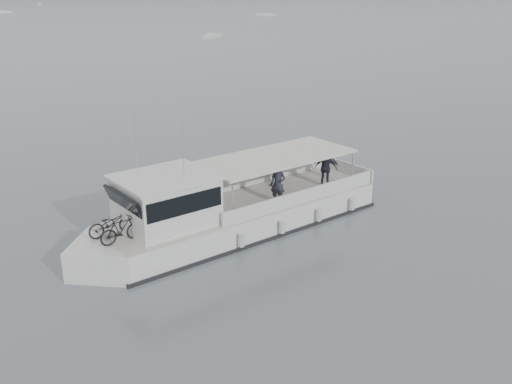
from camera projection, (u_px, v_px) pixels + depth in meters
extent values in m
plane|color=slate|center=(275.00, 236.00, 23.91)|extent=(1400.00, 1400.00, 0.00)
cube|color=white|center=(245.00, 218.00, 24.54)|extent=(12.86, 8.19, 1.36)
cube|color=white|center=(108.00, 258.00, 20.87)|extent=(3.11, 3.11, 1.36)
cube|color=beige|center=(245.00, 203.00, 24.30)|extent=(12.86, 8.19, 0.06)
cube|color=black|center=(245.00, 226.00, 24.68)|extent=(13.10, 8.39, 0.19)
cube|color=white|center=(256.00, 178.00, 26.49)|extent=(7.70, 3.52, 0.63)
cube|color=white|center=(303.00, 197.00, 24.10)|extent=(7.70, 3.52, 0.63)
cube|color=white|center=(346.00, 168.00, 27.83)|extent=(1.46, 3.11, 0.63)
cube|color=white|center=(166.00, 202.00, 21.78)|extent=(4.22, 3.95, 1.89)
cube|color=black|center=(127.00, 208.00, 20.78)|extent=(1.61, 2.63, 1.21)
cube|color=black|center=(166.00, 194.00, 21.67)|extent=(4.04, 3.91, 0.73)
cube|color=white|center=(165.00, 177.00, 21.44)|extent=(4.50, 4.23, 0.10)
cube|color=silver|center=(275.00, 157.00, 24.69)|extent=(7.79, 5.78, 0.08)
cylinder|color=silver|center=(233.00, 202.00, 21.95)|extent=(0.08, 0.08, 1.73)
cylinder|color=silver|center=(192.00, 183.00, 24.11)|extent=(0.08, 0.08, 1.73)
cylinder|color=silver|center=(352.00, 169.00, 25.86)|extent=(0.08, 0.08, 1.73)
cylinder|color=silver|center=(308.00, 155.00, 28.02)|extent=(0.08, 0.08, 1.73)
cylinder|color=silver|center=(135.00, 140.00, 21.30)|extent=(0.04, 0.04, 2.73)
cylinder|color=silver|center=(183.00, 150.00, 20.75)|extent=(0.04, 0.04, 2.31)
cylinder|color=#BABCC1|center=(241.00, 240.00, 22.24)|extent=(0.33, 0.33, 0.52)
cylinder|color=#BABCC1|center=(282.00, 227.00, 23.46)|extent=(0.33, 0.33, 0.52)
cylinder|color=#BABCC1|center=(319.00, 215.00, 24.69)|extent=(0.33, 0.33, 0.52)
cylinder|color=#BABCC1|center=(352.00, 204.00, 25.91)|extent=(0.33, 0.33, 0.52)
imported|color=black|center=(111.00, 223.00, 21.03)|extent=(1.90, 1.31, 0.94)
imported|color=black|center=(121.00, 230.00, 20.40)|extent=(1.70, 1.10, 1.00)
imported|color=#282A35|center=(278.00, 184.00, 23.92)|extent=(0.77, 0.72, 1.76)
imported|color=#282A35|center=(279.00, 168.00, 26.01)|extent=(1.01, 0.88, 1.76)
imported|color=#282A35|center=(326.00, 168.00, 25.98)|extent=(1.11, 0.90, 1.76)
imported|color=#282A35|center=(326.00, 159.00, 27.37)|extent=(1.31, 1.11, 1.76)
cube|color=white|center=(212.00, 36.00, 113.17)|extent=(4.85, 6.71, 0.75)
cube|color=white|center=(212.00, 35.00, 113.06)|extent=(2.66, 2.86, 0.45)
cylinder|color=silver|center=(212.00, 16.00, 111.85)|extent=(0.08, 0.08, 7.14)
cube|color=white|center=(266.00, 15.00, 195.31)|extent=(6.92, 4.84, 0.75)
cube|color=white|center=(266.00, 14.00, 195.20)|extent=(2.91, 2.70, 0.45)
cylinder|color=silver|center=(266.00, 2.00, 193.96)|extent=(0.08, 0.08, 7.33)
cube|color=white|center=(38.00, 4.00, 302.42)|extent=(4.08, 5.73, 0.75)
cube|color=white|center=(38.00, 3.00, 302.31)|extent=(2.25, 2.42, 0.45)
cube|color=white|center=(1.00, 12.00, 213.67)|extent=(7.71, 6.87, 0.75)
cube|color=white|center=(1.00, 11.00, 213.56)|extent=(3.52, 3.44, 0.45)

